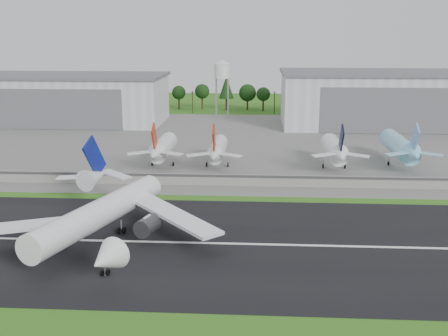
# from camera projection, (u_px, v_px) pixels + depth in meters

# --- Properties ---
(ground) EXTENTS (600.00, 600.00, 0.00)m
(ground) POSITION_uv_depth(u_px,v_px,m) (186.00, 262.00, 108.08)
(ground) COLOR #266117
(ground) RESTS_ON ground
(runway) EXTENTS (320.00, 60.00, 0.10)m
(runway) POSITION_uv_depth(u_px,v_px,m) (192.00, 243.00, 117.76)
(runway) COLOR black
(runway) RESTS_ON ground
(runway_centerline) EXTENTS (220.00, 1.00, 0.02)m
(runway_centerline) POSITION_uv_depth(u_px,v_px,m) (192.00, 243.00, 117.75)
(runway_centerline) COLOR white
(runway_centerline) RESTS_ON runway
(apron) EXTENTS (320.00, 150.00, 0.10)m
(apron) POSITION_uv_depth(u_px,v_px,m) (224.00, 142.00, 224.38)
(apron) COLOR slate
(apron) RESTS_ON ground
(blast_fence) EXTENTS (240.00, 0.61, 3.50)m
(blast_fence) POSITION_uv_depth(u_px,v_px,m) (210.00, 180.00, 160.95)
(blast_fence) COLOR gray
(blast_fence) RESTS_ON ground
(hangar_west) EXTENTS (97.00, 44.00, 23.20)m
(hangar_west) POSITION_uv_depth(u_px,v_px,m) (64.00, 98.00, 269.97)
(hangar_west) COLOR silver
(hangar_west) RESTS_ON ground
(hangar_east) EXTENTS (102.00, 47.00, 25.20)m
(hangar_east) POSITION_uv_depth(u_px,v_px,m) (391.00, 99.00, 260.42)
(hangar_east) COLOR silver
(hangar_east) RESTS_ON ground
(water_tower) EXTENTS (8.40, 8.40, 29.40)m
(water_tower) POSITION_uv_depth(u_px,v_px,m) (222.00, 69.00, 281.85)
(water_tower) COLOR #99999E
(water_tower) RESTS_ON ground
(utility_poles) EXTENTS (230.00, 3.00, 12.00)m
(utility_poles) POSITION_uv_depth(u_px,v_px,m) (233.00, 113.00, 301.94)
(utility_poles) COLOR black
(utility_poles) RESTS_ON ground
(treeline) EXTENTS (320.00, 16.00, 22.00)m
(treeline) POSITION_uv_depth(u_px,v_px,m) (234.00, 110.00, 316.48)
(treeline) COLOR black
(treeline) RESTS_ON ground
(main_airliner) EXTENTS (54.53, 57.90, 18.17)m
(main_airliner) POSITION_uv_depth(u_px,v_px,m) (100.00, 220.00, 117.35)
(main_airliner) COLOR white
(main_airliner) RESTS_ON runway
(parked_jet_red_a) EXTENTS (7.36, 31.29, 16.74)m
(parked_jet_red_a) POSITION_uv_depth(u_px,v_px,m) (162.00, 148.00, 181.87)
(parked_jet_red_a) COLOR white
(parked_jet_red_a) RESTS_ON ground
(parked_jet_red_b) EXTENTS (7.36, 31.29, 16.43)m
(parked_jet_red_b) POSITION_uv_depth(u_px,v_px,m) (217.00, 150.00, 180.81)
(parked_jet_red_b) COLOR silver
(parked_jet_red_b) RESTS_ON ground
(parked_jet_navy) EXTENTS (7.36, 31.29, 16.88)m
(parked_jet_navy) POSITION_uv_depth(u_px,v_px,m) (335.00, 150.00, 178.51)
(parked_jet_navy) COLOR white
(parked_jet_navy) RESTS_ON ground
(parked_jet_skyblue) EXTENTS (7.36, 37.29, 17.09)m
(parked_jet_skyblue) POSITION_uv_depth(u_px,v_px,m) (402.00, 147.00, 182.02)
(parked_jet_skyblue) COLOR #89D2ED
(parked_jet_skyblue) RESTS_ON ground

